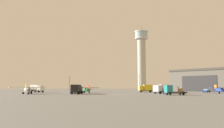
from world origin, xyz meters
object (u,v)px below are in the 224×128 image
(airplane_green, at_px, (86,89))
(truck_flatbed_teal, at_px, (172,90))
(airplane_white, at_px, (27,89))
(light_post_north, at_px, (69,82))
(truck_fuel_tanker_silver, at_px, (163,88))
(truck_box_yellow, at_px, (146,88))
(traffic_cone_near_right, at_px, (171,92))
(airplane_blue, at_px, (222,90))
(light_post_west, at_px, (139,81))
(car_blue, at_px, (206,91))
(traffic_cone_near_left, at_px, (76,94))
(control_tower, at_px, (142,56))
(truck_box_black, at_px, (77,89))
(traffic_cone_mid_apron, at_px, (107,93))
(truck_fuel_tanker_white, at_px, (37,88))

(airplane_green, bearing_deg, truck_flatbed_teal, -152.21)
(airplane_white, bearing_deg, light_post_north, 146.00)
(light_post_north, bearing_deg, truck_fuel_tanker_silver, -46.08)
(airplane_white, bearing_deg, truck_box_yellow, 89.76)
(truck_fuel_tanker_silver, distance_m, traffic_cone_near_right, 6.42)
(airplane_white, distance_m, traffic_cone_near_right, 47.37)
(airplane_blue, bearing_deg, light_post_west, -167.40)
(airplane_green, xyz_separation_m, car_blue, (47.39, 9.93, -0.59))
(traffic_cone_near_left, bearing_deg, control_tower, 71.21)
(airplane_blue, relative_size, light_post_west, 1.04)
(control_tower, height_order, truck_box_black, control_tower)
(truck_box_yellow, xyz_separation_m, traffic_cone_mid_apron, (-14.96, -19.83, -1.43))
(airplane_green, relative_size, truck_fuel_tanker_silver, 1.48)
(control_tower, bearing_deg, airplane_blue, -72.27)
(truck_fuel_tanker_white, bearing_deg, airplane_blue, 12.43)
(control_tower, xyz_separation_m, airplane_green, (-26.16, -53.88, -19.38))
(car_blue, bearing_deg, traffic_cone_mid_apron, -24.66)
(airplane_white, xyz_separation_m, truck_box_black, (15.39, -0.46, 0.11))
(airplane_green, relative_size, truck_fuel_tanker_white, 1.43)
(traffic_cone_near_left, bearing_deg, traffic_cone_near_right, 31.27)
(light_post_north, bearing_deg, airplane_white, -94.33)
(light_post_north, bearing_deg, airplane_green, -67.47)
(car_blue, bearing_deg, truck_box_black, -26.43)
(traffic_cone_mid_apron, bearing_deg, airplane_blue, 4.82)
(airplane_white, distance_m, truck_fuel_tanker_silver, 42.71)
(traffic_cone_mid_apron, bearing_deg, truck_box_yellow, 52.97)
(control_tower, xyz_separation_m, car_blue, (21.22, -43.94, -19.97))
(truck_flatbed_teal, relative_size, truck_fuel_tanker_white, 0.92)
(control_tower, height_order, light_post_west, control_tower)
(traffic_cone_near_right, bearing_deg, truck_fuel_tanker_silver, -129.54)
(truck_box_yellow, bearing_deg, traffic_cone_mid_apron, 47.67)
(car_blue, height_order, traffic_cone_mid_apron, car_blue)
(control_tower, bearing_deg, traffic_cone_near_left, -108.79)
(truck_fuel_tanker_silver, bearing_deg, truck_box_black, -24.86)
(truck_fuel_tanker_white, height_order, car_blue, truck_fuel_tanker_white)
(airplane_blue, relative_size, truck_flatbed_teal, 1.60)
(truck_box_black, distance_m, traffic_cone_near_left, 8.76)
(car_blue, bearing_deg, truck_fuel_tanker_silver, -10.88)
(truck_box_black, xyz_separation_m, traffic_cone_mid_apron, (9.25, 2.97, -1.32))
(airplane_white, xyz_separation_m, light_post_west, (39.28, 49.39, 3.98))
(traffic_cone_near_right, bearing_deg, car_blue, 38.96)
(control_tower, distance_m, truck_flatbed_teal, 77.66)
(truck_box_yellow, relative_size, light_post_west, 0.63)
(light_post_west, bearing_deg, airplane_blue, -62.23)
(control_tower, distance_m, airplane_blue, 67.27)
(light_post_north, relative_size, traffic_cone_near_right, 12.89)
(traffic_cone_near_left, bearing_deg, light_post_west, 68.95)
(truck_fuel_tanker_silver, relative_size, car_blue, 1.47)
(airplane_blue, height_order, truck_fuel_tanker_silver, truck_fuel_tanker_silver)
(control_tower, xyz_separation_m, truck_fuel_tanker_silver, (-0.18, -62.85, -19.01))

